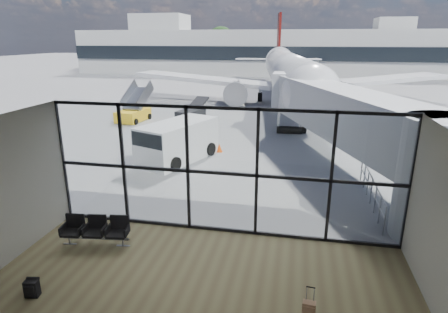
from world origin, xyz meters
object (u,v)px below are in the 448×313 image
(airliner, at_px, (288,72))
(mobile_stairs, at_px, (134,114))
(belt_loader, at_px, (191,114))
(seating_row, at_px, (96,229))
(backpack, at_px, (32,289))
(service_van, at_px, (177,141))
(suitcase, at_px, (309,310))

(airliner, xyz_separation_m, mobile_stairs, (-12.02, -13.36, -2.47))
(belt_loader, distance_m, mobile_stairs, 4.82)
(belt_loader, relative_size, mobile_stairs, 1.05)
(seating_row, distance_m, backpack, 2.87)
(backpack, relative_size, service_van, 0.10)
(airliner, bearing_deg, backpack, -105.77)
(backpack, height_order, belt_loader, belt_loader)
(service_van, relative_size, belt_loader, 1.35)
(seating_row, distance_m, belt_loader, 19.38)
(seating_row, height_order, backpack, seating_row)
(belt_loader, bearing_deg, seating_row, -71.39)
(service_van, height_order, belt_loader, service_van)
(mobile_stairs, bearing_deg, backpack, -65.59)
(mobile_stairs, bearing_deg, airliner, 55.00)
(airliner, bearing_deg, belt_loader, -127.02)
(seating_row, relative_size, suitcase, 2.55)
(suitcase, xyz_separation_m, airliner, (-1.88, 34.12, 2.82))
(backpack, height_order, mobile_stairs, mobile_stairs)
(suitcase, xyz_separation_m, belt_loader, (-9.14, 21.52, 0.33))
(seating_row, height_order, suitcase, seating_row)
(mobile_stairs, bearing_deg, suitcase, -49.22)
(suitcase, distance_m, service_van, 13.48)
(airliner, bearing_deg, suitcase, -93.89)
(backpack, relative_size, mobile_stairs, 0.14)
(backpack, bearing_deg, airliner, 72.22)
(suitcase, xyz_separation_m, service_van, (-7.10, 11.43, 0.85))
(backpack, distance_m, mobile_stairs, 22.36)
(backpack, xyz_separation_m, mobile_stairs, (-6.70, 21.33, 0.36))
(seating_row, height_order, belt_loader, belt_loader)
(seating_row, bearing_deg, mobile_stairs, 103.08)
(suitcase, relative_size, service_van, 0.16)
(seating_row, relative_size, belt_loader, 0.55)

